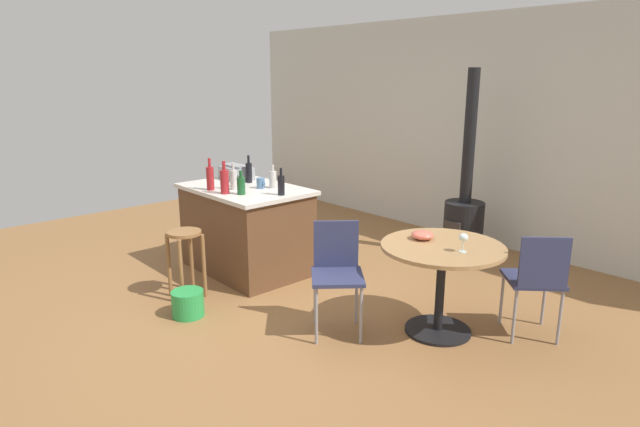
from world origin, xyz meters
TOP-DOWN VIEW (x-y plane):
  - ground_plane at (0.00, 0.00)m, footprint 8.80×8.80m
  - back_wall at (0.00, 2.98)m, footprint 8.00×0.10m
  - kitchen_island at (-0.91, 0.24)m, footprint 1.33×0.90m
  - wooden_stool at (-0.70, -0.58)m, footprint 0.31×0.31m
  - dining_table at (1.29, 0.56)m, footprint 0.96×0.96m
  - folding_chair_near at (0.71, -0.01)m, footprint 0.56×0.56m
  - folding_chair_far at (1.84, 1.01)m, footprint 0.57×0.57m
  - wood_stove at (0.37, 2.30)m, footprint 0.44×0.45m
  - toolbox at (-1.31, 0.41)m, footprint 0.36×0.25m
  - bottle_0 at (-0.69, 0.43)m, footprint 0.07×0.07m
  - bottle_1 at (-1.03, -0.09)m, footprint 0.07×0.07m
  - bottle_2 at (-0.90, 0.10)m, footprint 0.07×0.07m
  - bottle_3 at (-1.08, 0.41)m, footprint 0.07×0.07m
  - bottle_4 at (-0.65, 0.02)m, footprint 0.08×0.08m
  - bottle_5 at (-0.37, 0.29)m, footprint 0.07×0.07m
  - bottle_6 at (-0.79, -0.07)m, footprint 0.08×0.08m
  - cup_0 at (-0.97, 0.22)m, footprint 0.12×0.09m
  - cup_1 at (-0.76, 0.33)m, footprint 0.12×0.08m
  - wine_glass at (1.48, 0.54)m, footprint 0.07×0.07m
  - serving_bowl at (1.09, 0.57)m, footprint 0.18×0.18m
  - plastic_bucket at (-0.32, -0.78)m, footprint 0.27×0.27m

SIDE VIEW (x-z plane):
  - ground_plane at x=0.00m, z-range 0.00..0.00m
  - plastic_bucket at x=-0.32m, z-range 0.00..0.22m
  - kitchen_island at x=-0.91m, z-range 0.00..0.89m
  - wooden_stool at x=-0.70m, z-range 0.14..0.77m
  - wood_stove at x=0.37m, z-range -0.54..1.54m
  - folding_chair_far at x=1.84m, z-range 0.08..0.94m
  - folding_chair_near at x=0.71m, z-range 0.09..0.97m
  - dining_table at x=1.29m, z-range 0.19..0.92m
  - serving_bowl at x=1.09m, z-range 0.73..0.80m
  - wine_glass at x=1.48m, z-range 0.77..0.91m
  - cup_1 at x=-0.76m, z-range 0.89..1.00m
  - cup_0 at x=-0.97m, z-range 0.89..1.00m
  - toolbox at x=-1.31m, z-range 0.89..1.05m
  - bottle_4 at x=-0.65m, z-range 0.86..1.10m
  - bottle_0 at x=-0.69m, z-range 0.86..1.10m
  - bottle_5 at x=-0.37m, z-range 0.86..1.12m
  - bottle_2 at x=-0.90m, z-range 0.86..1.13m
  - bottle_3 at x=-1.08m, z-range 0.86..1.15m
  - bottle_6 at x=-0.79m, z-range 0.86..1.17m
  - bottle_1 at x=-1.03m, z-range 0.85..1.17m
  - back_wall at x=0.00m, z-range 0.00..2.70m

